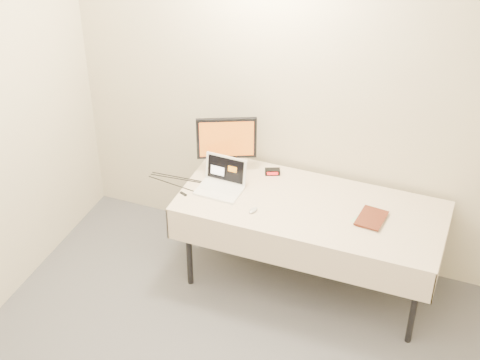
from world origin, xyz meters
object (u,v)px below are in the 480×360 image
(laptop, at_px, (222,182))
(monitor, at_px, (227,141))
(table, at_px, (311,213))
(book, at_px, (360,202))

(laptop, distance_m, monitor, 0.30)
(table, relative_size, monitor, 4.14)
(laptop, xyz_separation_m, monitor, (-0.05, 0.22, 0.21))
(table, xyz_separation_m, book, (0.34, -0.00, 0.18))
(laptop, bearing_deg, monitor, 104.58)
(book, bearing_deg, laptop, -172.60)
(monitor, height_order, book, monitor)
(laptop, height_order, monitor, monitor)
(monitor, bearing_deg, book, -34.50)
(monitor, bearing_deg, laptop, -101.52)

